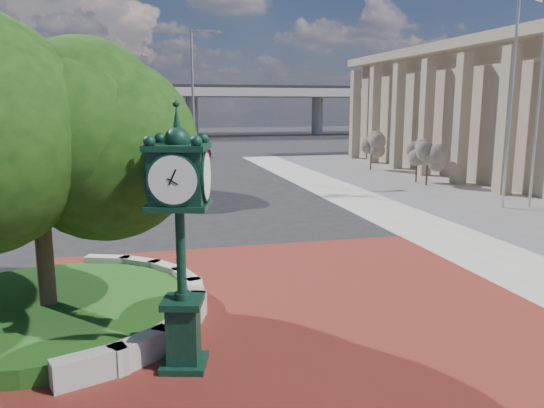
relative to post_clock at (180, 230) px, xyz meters
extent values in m
plane|color=black|center=(2.31, 2.87, -2.56)|extent=(200.00, 200.00, 0.00)
cube|color=maroon|center=(2.31, 1.87, -2.54)|extent=(12.00, 12.00, 0.04)
cube|color=#9E9B93|center=(18.31, 12.87, -2.54)|extent=(20.00, 50.00, 0.04)
cube|color=#9E9B93|center=(-1.60, -0.14, -2.29)|extent=(1.29, 0.76, 0.54)
cube|color=#9E9B93|center=(-0.74, 0.33, -2.29)|extent=(1.20, 1.04, 0.54)
cube|color=#9E9B93|center=(-0.07, 1.03, -2.29)|extent=(1.00, 1.22, 0.54)
cube|color=#9E9B93|center=(0.36, 1.91, -2.29)|extent=(0.71, 1.30, 0.54)
cube|color=#9E9B93|center=(0.51, 2.87, -2.29)|extent=(0.35, 1.25, 0.54)
cube|color=#9E9B93|center=(0.36, 3.83, -2.29)|extent=(0.71, 1.30, 0.54)
cube|color=#9E9B93|center=(-0.07, 4.71, -2.29)|extent=(1.00, 1.22, 0.54)
cube|color=#9E9B93|center=(-0.74, 5.41, -2.29)|extent=(1.20, 1.04, 0.54)
cube|color=#9E9B93|center=(-1.60, 5.88, -2.29)|extent=(1.29, 0.76, 0.54)
cylinder|color=#193F12|center=(-2.69, 2.87, -2.36)|extent=(6.10, 6.10, 0.40)
cube|color=black|center=(19.11, 14.87, 1.44)|extent=(0.30, 40.00, 5.50)
cube|color=#9E9B93|center=(2.31, 72.87, 3.94)|extent=(90.00, 12.00, 1.20)
cube|color=black|center=(2.31, 72.87, 4.74)|extent=(90.00, 12.00, 0.40)
cylinder|color=#9E9B93|center=(-12.69, 72.87, 0.44)|extent=(1.80, 1.80, 6.00)
cylinder|color=#9E9B93|center=(7.31, 72.87, 0.44)|extent=(1.80, 1.80, 6.00)
cylinder|color=#9E9B93|center=(27.31, 72.87, 0.44)|extent=(1.80, 1.80, 6.00)
cylinder|color=#38281C|center=(-2.69, 2.87, -1.47)|extent=(0.36, 0.36, 2.17)
sphere|color=#14360E|center=(-2.69, 2.87, 1.17)|extent=(5.20, 5.20, 5.20)
cylinder|color=#38281C|center=(-1.69, 20.87, -1.60)|extent=(0.36, 0.36, 1.92)
sphere|color=#14360E|center=(-1.69, 20.87, 0.69)|extent=(4.40, 4.40, 4.40)
cube|color=black|center=(0.00, 0.00, -2.48)|extent=(0.96, 0.96, 0.16)
cube|color=black|center=(0.00, 0.00, -1.87)|extent=(0.66, 0.66, 1.08)
cube|color=black|center=(0.00, 0.00, -1.30)|extent=(0.84, 0.84, 0.12)
cylinder|color=black|center=(0.00, 0.00, -0.41)|extent=(0.17, 0.17, 1.67)
cube|color=black|center=(0.00, 0.00, 0.92)|extent=(1.08, 1.08, 0.88)
cylinder|color=white|center=(-0.12, -0.45, 0.92)|extent=(0.77, 0.26, 0.78)
cylinder|color=white|center=(0.12, 0.45, 0.92)|extent=(0.77, 0.26, 0.78)
cylinder|color=white|center=(-0.45, 0.12, 0.92)|extent=(0.26, 0.77, 0.78)
cylinder|color=white|center=(0.45, -0.12, 0.92)|extent=(0.26, 0.77, 0.78)
sphere|color=black|center=(0.00, 0.00, 1.53)|extent=(0.43, 0.43, 0.43)
cone|color=black|center=(0.00, 0.00, 1.85)|extent=(0.18, 0.18, 0.49)
imported|color=#530B11|center=(4.34, 40.39, -1.87)|extent=(2.99, 4.34, 1.37)
cylinder|color=silver|center=(15.41, 11.62, 2.61)|extent=(0.12, 0.12, 10.34)
cylinder|color=silver|center=(16.61, 11.33, 2.38)|extent=(0.12, 0.12, 9.88)
cylinder|color=slate|center=(2.91, 26.44, 2.10)|extent=(0.17, 0.17, 9.32)
cube|color=slate|center=(3.83, 26.34, 6.76)|extent=(1.87, 0.35, 0.12)
cube|color=slate|center=(4.66, 26.25, 6.65)|extent=(0.54, 0.31, 0.16)
cylinder|color=slate|center=(-1.42, 43.51, 2.14)|extent=(0.17, 0.17, 9.40)
cube|color=slate|center=(-0.56, 43.89, 6.84)|extent=(1.78, 0.90, 0.13)
cube|color=slate|center=(0.20, 44.23, 6.73)|extent=(0.58, 0.45, 0.16)
cylinder|color=#38281C|center=(15.58, 18.64, -1.96)|extent=(0.10, 0.10, 1.20)
sphere|color=#A9548C|center=(15.58, 18.64, -0.96)|extent=(1.20, 1.20, 1.20)
cylinder|color=#38281C|center=(15.70, 20.06, -1.96)|extent=(0.10, 0.10, 1.20)
sphere|color=#A9548C|center=(15.70, 20.06, -0.96)|extent=(1.20, 1.20, 1.20)
cylinder|color=#38281C|center=(15.59, 26.41, -1.96)|extent=(0.10, 0.10, 1.20)
sphere|color=#A9548C|center=(15.59, 26.41, -0.96)|extent=(1.20, 1.20, 1.20)
camera|label=1|loc=(-0.61, -8.94, 2.10)|focal=35.00mm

